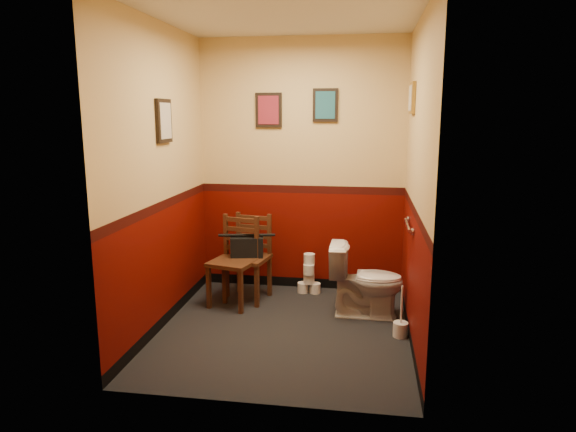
# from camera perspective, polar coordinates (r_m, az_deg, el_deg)

# --- Properties ---
(floor) EXTENTS (2.20, 2.40, 0.00)m
(floor) POSITION_cam_1_polar(r_m,az_deg,el_deg) (4.72, -0.47, -12.59)
(floor) COLOR black
(floor) RESTS_ON ground
(ceiling) EXTENTS (2.20, 2.40, 0.00)m
(ceiling) POSITION_cam_1_polar(r_m,az_deg,el_deg) (4.39, -0.53, 21.64)
(ceiling) COLOR silver
(ceiling) RESTS_ON ground
(wall_back) EXTENTS (2.20, 0.00, 2.70)m
(wall_back) POSITION_cam_1_polar(r_m,az_deg,el_deg) (5.53, 1.50, 5.46)
(wall_back) COLOR #540803
(wall_back) RESTS_ON ground
(wall_front) EXTENTS (2.20, 0.00, 2.70)m
(wall_front) POSITION_cam_1_polar(r_m,az_deg,el_deg) (3.19, -3.96, 1.13)
(wall_front) COLOR #540803
(wall_front) RESTS_ON ground
(wall_left) EXTENTS (0.00, 2.40, 2.70)m
(wall_left) POSITION_cam_1_polar(r_m,az_deg,el_deg) (4.66, -14.02, 4.03)
(wall_left) COLOR #540803
(wall_left) RESTS_ON ground
(wall_right) EXTENTS (0.00, 2.40, 2.70)m
(wall_right) POSITION_cam_1_polar(r_m,az_deg,el_deg) (4.32, 14.09, 3.48)
(wall_right) COLOR #540803
(wall_right) RESTS_ON ground
(grab_bar) EXTENTS (0.05, 0.56, 0.06)m
(grab_bar) POSITION_cam_1_polar(r_m,az_deg,el_deg) (4.63, 13.21, -1.00)
(grab_bar) COLOR silver
(grab_bar) RESTS_ON wall_right
(framed_print_back_a) EXTENTS (0.28, 0.04, 0.36)m
(framed_print_back_a) POSITION_cam_1_polar(r_m,az_deg,el_deg) (5.54, -2.17, 11.68)
(framed_print_back_a) COLOR black
(framed_print_back_a) RESTS_ON wall_back
(framed_print_back_b) EXTENTS (0.26, 0.04, 0.34)m
(framed_print_back_b) POSITION_cam_1_polar(r_m,az_deg,el_deg) (5.46, 4.17, 12.19)
(framed_print_back_b) COLOR black
(framed_print_back_b) RESTS_ON wall_back
(framed_print_left) EXTENTS (0.04, 0.30, 0.38)m
(framed_print_left) POSITION_cam_1_polar(r_m,az_deg,el_deg) (4.71, -13.60, 10.24)
(framed_print_left) COLOR black
(framed_print_left) RESTS_ON wall_left
(framed_print_right) EXTENTS (0.04, 0.34, 0.28)m
(framed_print_right) POSITION_cam_1_polar(r_m,az_deg,el_deg) (4.88, 13.61, 12.61)
(framed_print_right) COLOR olive
(framed_print_right) RESTS_ON wall_right
(toilet) EXTENTS (0.71, 0.40, 0.69)m
(toilet) POSITION_cam_1_polar(r_m,az_deg,el_deg) (4.99, 8.67, -7.14)
(toilet) COLOR white
(toilet) RESTS_ON floor
(toilet_brush) EXTENTS (0.13, 0.13, 0.46)m
(toilet_brush) POSITION_cam_1_polar(r_m,az_deg,el_deg) (4.68, 12.39, -12.10)
(toilet_brush) COLOR silver
(toilet_brush) RESTS_ON floor
(chair_left) EXTENTS (0.51, 0.51, 0.90)m
(chair_left) POSITION_cam_1_polar(r_m,az_deg,el_deg) (5.23, -5.93, -5.01)
(chair_left) COLOR #4C2816
(chair_left) RESTS_ON floor
(chair_right) EXTENTS (0.48, 0.48, 0.89)m
(chair_right) POSITION_cam_1_polar(r_m,az_deg,el_deg) (5.37, -4.38, -4.60)
(chair_right) COLOR #4C2816
(chair_right) RESTS_ON floor
(handbag) EXTENTS (0.36, 0.22, 0.24)m
(handbag) POSITION_cam_1_polar(r_m,az_deg,el_deg) (5.30, -4.57, -3.41)
(handbag) COLOR black
(handbag) RESTS_ON chair_right
(tp_stack) EXTENTS (0.25, 0.15, 0.44)m
(tp_stack) POSITION_cam_1_polar(r_m,az_deg,el_deg) (5.58, 2.35, -6.73)
(tp_stack) COLOR silver
(tp_stack) RESTS_ON floor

